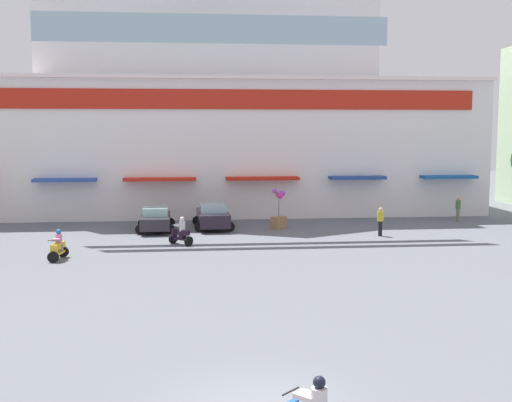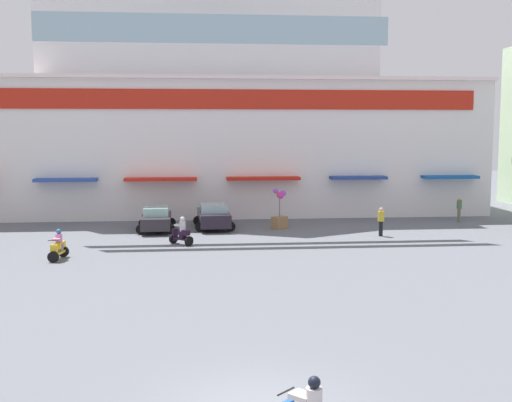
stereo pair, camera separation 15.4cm
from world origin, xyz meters
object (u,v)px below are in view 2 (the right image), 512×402
object	(u,v)px
pedestrian_0	(381,220)
scooter_rider_5	(58,247)
parked_car_0	(156,219)
balloon_vendor_cart	(280,214)
pedestrian_1	(459,208)
scooter_rider_2	(181,233)
parked_car_1	(214,216)

from	to	relation	value
pedestrian_0	scooter_rider_5	bearing A→B (deg)	-163.41
scooter_rider_5	pedestrian_0	xyz separation A→B (m)	(17.10, 5.09, 0.34)
parked_car_0	balloon_vendor_cart	size ratio (longest dim) A/B	1.68
scooter_rider_5	pedestrian_1	xyz separation A→B (m)	(23.86, 10.11, 0.36)
balloon_vendor_cart	parked_car_0	bearing A→B (deg)	-179.23
pedestrian_0	scooter_rider_2	bearing A→B (deg)	-171.49
pedestrian_1	balloon_vendor_cart	size ratio (longest dim) A/B	0.66
parked_car_1	scooter_rider_2	distance (m)	5.90
scooter_rider_5	balloon_vendor_cart	bearing A→B (deg)	35.78
scooter_rider_2	balloon_vendor_cart	xyz separation A→B (m)	(5.95, 5.02, 0.30)
parked_car_0	scooter_rider_5	distance (m)	9.29
parked_car_0	scooter_rider_2	size ratio (longest dim) A/B	2.78
scooter_rider_2	parked_car_0	bearing A→B (deg)	107.70
parked_car_1	balloon_vendor_cart	xyz separation A→B (m)	(4.05, -0.56, 0.15)
parked_car_1	balloon_vendor_cart	bearing A→B (deg)	-7.85
parked_car_0	balloon_vendor_cart	xyz separation A→B (m)	(7.52, 0.10, 0.18)
parked_car_1	scooter_rider_2	size ratio (longest dim) A/B	2.93
scooter_rider_2	pedestrian_1	size ratio (longest dim) A/B	0.91
parked_car_0	pedestrian_0	distance (m)	13.34
parked_car_1	scooter_rider_5	xyz separation A→B (m)	(-7.62, -8.97, -0.17)
scooter_rider_2	balloon_vendor_cart	distance (m)	7.80
parked_car_1	scooter_rider_5	bearing A→B (deg)	-130.34
scooter_rider_2	pedestrian_1	world-z (taller)	pedestrian_1
parked_car_0	pedestrian_0	xyz separation A→B (m)	(12.95, -3.22, 0.20)
parked_car_0	scooter_rider_2	world-z (taller)	scooter_rider_2
pedestrian_1	parked_car_0	bearing A→B (deg)	-174.81
parked_car_1	parked_car_0	bearing A→B (deg)	-169.23
pedestrian_0	balloon_vendor_cart	xyz separation A→B (m)	(-5.42, 3.32, -0.01)
balloon_vendor_cart	scooter_rider_2	bearing A→B (deg)	-139.85
parked_car_0	pedestrian_0	world-z (taller)	pedestrian_0
parked_car_0	scooter_rider_5	world-z (taller)	parked_car_0
scooter_rider_5	pedestrian_0	distance (m)	17.84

